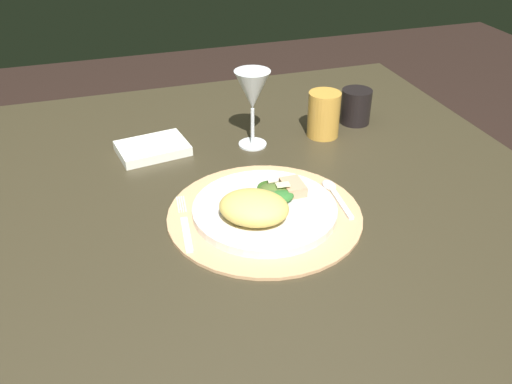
{
  "coord_description": "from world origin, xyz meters",
  "views": [
    {
      "loc": [
        -0.2,
        -0.86,
        1.25
      ],
      "look_at": [
        0.05,
        -0.06,
        0.72
      ],
      "focal_mm": 38.53,
      "sensor_mm": 36.0,
      "label": 1
    }
  ],
  "objects_px": {
    "dining_table": "(222,242)",
    "dinner_plate": "(265,210)",
    "wine_glass": "(252,92)",
    "amber_tumbler": "(324,114)",
    "fork": "(185,226)",
    "napkin": "(153,148)",
    "dark_tumbler": "(356,106)",
    "spoon": "(334,192)"
  },
  "relations": [
    {
      "from": "amber_tumbler",
      "to": "wine_glass",
      "type": "bearing_deg",
      "value": 179.4
    },
    {
      "from": "dinner_plate",
      "to": "wine_glass",
      "type": "bearing_deg",
      "value": 77.08
    },
    {
      "from": "spoon",
      "to": "wine_glass",
      "type": "relative_size",
      "value": 0.8
    },
    {
      "from": "dark_tumbler",
      "to": "dinner_plate",
      "type": "bearing_deg",
      "value": -136.81
    },
    {
      "from": "dining_table",
      "to": "napkin",
      "type": "relative_size",
      "value": 8.93
    },
    {
      "from": "dining_table",
      "to": "dark_tumbler",
      "type": "distance_m",
      "value": 0.45
    },
    {
      "from": "napkin",
      "to": "amber_tumbler",
      "type": "bearing_deg",
      "value": -5.0
    },
    {
      "from": "dining_table",
      "to": "dinner_plate",
      "type": "xyz_separation_m",
      "value": [
        0.05,
        -0.11,
        0.14
      ]
    },
    {
      "from": "wine_glass",
      "to": "spoon",
      "type": "bearing_deg",
      "value": -71.3
    },
    {
      "from": "spoon",
      "to": "wine_glass",
      "type": "height_order",
      "value": "wine_glass"
    },
    {
      "from": "dinner_plate",
      "to": "wine_glass",
      "type": "xyz_separation_m",
      "value": [
        0.06,
        0.26,
        0.11
      ]
    },
    {
      "from": "napkin",
      "to": "wine_glass",
      "type": "height_order",
      "value": "wine_glass"
    },
    {
      "from": "amber_tumbler",
      "to": "fork",
      "type": "bearing_deg",
      "value": -144.47
    },
    {
      "from": "dining_table",
      "to": "wine_glass",
      "type": "xyz_separation_m",
      "value": [
        0.11,
        0.15,
        0.25
      ]
    },
    {
      "from": "amber_tumbler",
      "to": "dinner_plate",
      "type": "bearing_deg",
      "value": -130.4
    },
    {
      "from": "dinner_plate",
      "to": "spoon",
      "type": "height_order",
      "value": "dinner_plate"
    },
    {
      "from": "dining_table",
      "to": "dinner_plate",
      "type": "bearing_deg",
      "value": -64.87
    },
    {
      "from": "dining_table",
      "to": "wine_glass",
      "type": "relative_size",
      "value": 7.6
    },
    {
      "from": "spoon",
      "to": "dark_tumbler",
      "type": "height_order",
      "value": "dark_tumbler"
    },
    {
      "from": "dark_tumbler",
      "to": "wine_glass",
      "type": "bearing_deg",
      "value": -171.68
    },
    {
      "from": "dining_table",
      "to": "spoon",
      "type": "xyz_separation_m",
      "value": [
        0.19,
        -0.09,
        0.14
      ]
    },
    {
      "from": "dinner_plate",
      "to": "dark_tumbler",
      "type": "bearing_deg",
      "value": 43.19
    },
    {
      "from": "wine_glass",
      "to": "amber_tumbler",
      "type": "height_order",
      "value": "wine_glass"
    },
    {
      "from": "wine_glass",
      "to": "amber_tumbler",
      "type": "relative_size",
      "value": 1.65
    },
    {
      "from": "fork",
      "to": "dining_table",
      "type": "bearing_deg",
      "value": 50.94
    },
    {
      "from": "dining_table",
      "to": "amber_tumbler",
      "type": "relative_size",
      "value": 12.56
    },
    {
      "from": "dining_table",
      "to": "dinner_plate",
      "type": "distance_m",
      "value": 0.19
    },
    {
      "from": "dining_table",
      "to": "napkin",
      "type": "bearing_deg",
      "value": 118.02
    },
    {
      "from": "fork",
      "to": "spoon",
      "type": "bearing_deg",
      "value": 4.15
    },
    {
      "from": "dinner_plate",
      "to": "dark_tumbler",
      "type": "distance_m",
      "value": 0.44
    },
    {
      "from": "dinner_plate",
      "to": "wine_glass",
      "type": "distance_m",
      "value": 0.29
    },
    {
      "from": "wine_glass",
      "to": "dark_tumbler",
      "type": "xyz_separation_m",
      "value": [
        0.26,
        0.04,
        -0.08
      ]
    },
    {
      "from": "dinner_plate",
      "to": "spoon",
      "type": "relative_size",
      "value": 1.9
    },
    {
      "from": "spoon",
      "to": "dark_tumbler",
      "type": "xyz_separation_m",
      "value": [
        0.18,
        0.28,
        0.03
      ]
    },
    {
      "from": "dinner_plate",
      "to": "fork",
      "type": "xyz_separation_m",
      "value": [
        -0.14,
        0.0,
        -0.01
      ]
    },
    {
      "from": "amber_tumbler",
      "to": "dark_tumbler",
      "type": "bearing_deg",
      "value": 22.03
    },
    {
      "from": "dining_table",
      "to": "amber_tumbler",
      "type": "xyz_separation_m",
      "value": [
        0.28,
        0.15,
        0.18
      ]
    },
    {
      "from": "dining_table",
      "to": "fork",
      "type": "relative_size",
      "value": 7.78
    },
    {
      "from": "fork",
      "to": "amber_tumbler",
      "type": "bearing_deg",
      "value": 35.53
    },
    {
      "from": "dining_table",
      "to": "spoon",
      "type": "distance_m",
      "value": 0.25
    },
    {
      "from": "spoon",
      "to": "fork",
      "type": "bearing_deg",
      "value": -175.85
    },
    {
      "from": "dining_table",
      "to": "amber_tumbler",
      "type": "bearing_deg",
      "value": 28.76
    }
  ]
}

